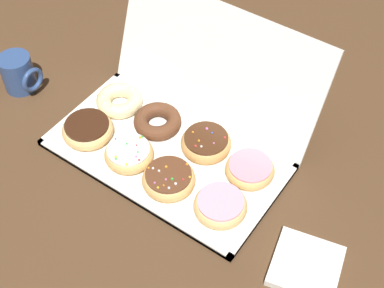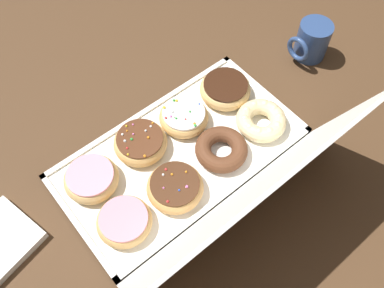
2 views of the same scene
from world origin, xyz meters
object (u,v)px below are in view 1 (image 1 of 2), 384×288
coffee_mug (19,73)px  napkin_stack (306,266)px  chocolate_cake_ring_donut_5 (157,121)px  cruller_donut_4 (119,100)px  sprinkle_donut_2 (169,179)px  sprinkle_donut_6 (206,143)px  chocolate_frosted_donut_0 (88,129)px  sprinkle_donut_1 (129,154)px  pink_frosted_donut_7 (250,169)px  donut_box (166,155)px  pink_frosted_donut_3 (220,206)px

coffee_mug → napkin_stack: 0.84m
chocolate_cake_ring_donut_5 → cruller_donut_4: bearing=179.6°
sprinkle_donut_2 → napkin_stack: 0.34m
sprinkle_donut_6 → napkin_stack: bearing=-22.5°
chocolate_frosted_donut_0 → sprinkle_donut_1: 0.13m
pink_frosted_donut_7 → napkin_stack: 0.25m
chocolate_cake_ring_donut_5 → donut_box: bearing=-40.9°
sprinkle_donut_1 → pink_frosted_donut_3: sprinkle_donut_1 is taller
chocolate_frosted_donut_0 → coffee_mug: size_ratio=1.19×
chocolate_cake_ring_donut_5 → napkin_stack: 0.48m
donut_box → pink_frosted_donut_3: size_ratio=4.69×
donut_box → sprinkle_donut_1: (-0.06, -0.06, 0.02)m
pink_frosted_donut_7 → napkin_stack: bearing=-32.0°
sprinkle_donut_6 → pink_frosted_donut_7: bearing=-3.0°
sprinkle_donut_1 → napkin_stack: 0.45m
napkin_stack → donut_box: bearing=170.0°
cruller_donut_4 → pink_frosted_donut_7: (0.37, 0.00, -0.00)m
sprinkle_donut_2 → napkin_stack: size_ratio=0.90×
pink_frosted_donut_7 → pink_frosted_donut_3: bearing=-90.2°
sprinkle_donut_1 → cruller_donut_4: 0.17m
pink_frosted_donut_3 → donut_box: bearing=162.5°
sprinkle_donut_6 → coffee_mug: size_ratio=1.15×
pink_frosted_donut_3 → chocolate_frosted_donut_0: bearing=179.9°
chocolate_frosted_donut_0 → chocolate_cake_ring_donut_5: (0.12, 0.12, -0.00)m
pink_frosted_donut_3 → sprinkle_donut_1: bearing=-179.9°
sprinkle_donut_1 → coffee_mug: size_ratio=1.10×
coffee_mug → pink_frosted_donut_7: bearing=7.8°
coffee_mug → sprinkle_donut_6: bearing=10.3°
chocolate_cake_ring_donut_5 → coffee_mug: size_ratio=1.13×
sprinkle_donut_2 → coffee_mug: coffee_mug is taller
sprinkle_donut_1 → chocolate_cake_ring_donut_5: sprinkle_donut_1 is taller
sprinkle_donut_2 → chocolate_frosted_donut_0: bearing=178.3°
donut_box → chocolate_frosted_donut_0: bearing=-162.5°
sprinkle_donut_6 → sprinkle_donut_1: bearing=-134.7°
sprinkle_donut_6 → chocolate_frosted_donut_0: bearing=-153.4°
chocolate_frosted_donut_0 → sprinkle_donut_6: size_ratio=1.03×
napkin_stack → pink_frosted_donut_3: bearing=177.1°
cruller_donut_4 → sprinkle_donut_6: 0.25m
pink_frosted_donut_7 → coffee_mug: (-0.63, -0.09, 0.02)m
chocolate_frosted_donut_0 → pink_frosted_donut_7: size_ratio=1.09×
donut_box → sprinkle_donut_1: size_ratio=4.77×
pink_frosted_donut_3 → pink_frosted_donut_7: size_ratio=1.04×
donut_box → napkin_stack: (0.40, -0.07, 0.00)m
donut_box → cruller_donut_4: (-0.19, 0.06, 0.02)m
sprinkle_donut_2 → pink_frosted_donut_7: sprinkle_donut_2 is taller
donut_box → chocolate_cake_ring_donut_5: 0.09m
coffee_mug → napkin_stack: bearing=-3.0°
chocolate_cake_ring_donut_5 → pink_frosted_donut_7: same height
chocolate_frosted_donut_0 → napkin_stack: bearing=-1.1°
sprinkle_donut_1 → pink_frosted_donut_3: bearing=0.1°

